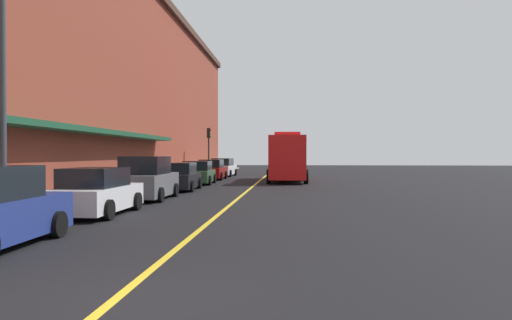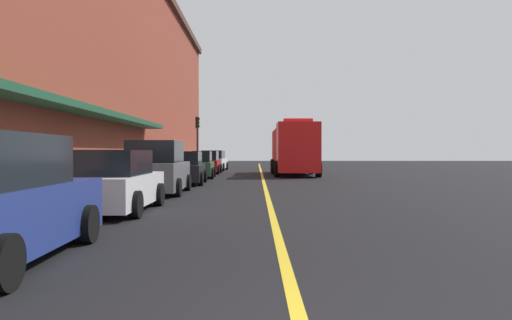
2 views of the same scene
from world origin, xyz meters
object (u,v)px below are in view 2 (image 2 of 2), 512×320
Objects in this scene: parked_car_4 at (198,165)px; traffic_light_near at (199,133)px; parked_car_2 at (158,169)px; fire_truck at (295,150)px; parked_car_1 at (114,183)px; parked_car_6 at (215,161)px; parking_meter_0 at (174,160)px; parked_car_3 at (184,169)px; parked_car_5 at (207,163)px.

parked_car_4 is 12.47m from traffic_light_near.
fire_truck is (6.13, 14.80, 0.79)m from parked_car_2.
parked_car_6 is (0.15, 27.70, 0.04)m from parked_car_1.
traffic_light_near is at bearing -137.81° from fire_truck.
parked_car_6 is at bearing 82.43° from parking_meter_0.
parked_car_6 is (-0.00, 16.98, 0.04)m from parked_car_3.
fire_truck is at bearing -23.38° from parked_car_2.
parked_car_4 is 0.96× the size of parked_car_5.
parked_car_1 is 0.98× the size of parked_car_5.
fire_truck reaches higher than parking_meter_0.
traffic_light_near is (-1.43, 12.15, 2.42)m from parked_car_4.
parked_car_2 is 0.48× the size of fire_truck.
parked_car_6 is (0.04, 5.77, 0.02)m from parked_car_5.
fire_truck is at bearing -57.92° from parked_car_4.
parked_car_1 is 0.86× the size of parked_car_6.
parked_car_4 is (0.17, 16.08, -0.00)m from parked_car_1.
parked_car_5 is at bearing -77.83° from traffic_light_near.
fire_truck is at bearing -16.99° from parked_car_1.
parked_car_6 is at bearing -0.33° from parked_car_1.
parked_car_6 is at bearing -20.99° from traffic_light_near.
parked_car_5 is 5.77m from parked_car_6.
parked_car_2 is at bearing -86.81° from traffic_light_near.
parked_car_1 is 0.99× the size of traffic_light_near.
parked_car_5 is 0.48× the size of fire_truck.
traffic_light_near reaches higher than fire_truck.
fire_truck is at bearing -34.68° from parked_car_3.
fire_truck is (6.15, 20.16, 0.94)m from parked_car_1.
fire_truck reaches higher than parked_car_3.
parked_car_6 reaches higher than parked_car_4.
parked_car_1 is at bearing -17.27° from fire_truck.
parked_car_1 is 21.93m from parked_car_5.
parked_car_2 reaches higher than parking_meter_0.
parking_meter_0 is at bearing -65.29° from fire_truck.
traffic_light_near reaches higher than parked_car_6.
fire_truck is at bearing 25.02° from parking_meter_0.
parked_car_2 is 1.05× the size of parked_car_4.
parked_car_4 is 3.14× the size of parking_meter_0.
parked_car_5 reaches higher than parked_car_4.
parked_car_1 is 27.70m from parked_car_6.
parked_car_6 is at bearing -141.81° from fire_truck.
parked_car_3 is at bearing 177.65° from parked_car_4.
traffic_light_near reaches higher than parked_car_1.
parked_car_2 reaches higher than parked_car_3.
parked_car_2 is 1.02× the size of traffic_light_near.
parking_meter_0 is at bearing 5.86° from parked_car_2.
parked_car_4 is 0.46× the size of fire_truck.
parked_car_2 is at bearing -83.26° from parking_meter_0.
parked_car_3 is (0.15, 10.72, -0.01)m from parked_car_1.
parked_car_6 is 0.54× the size of fire_truck.
parked_car_1 is at bearing 177.23° from parked_car_4.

